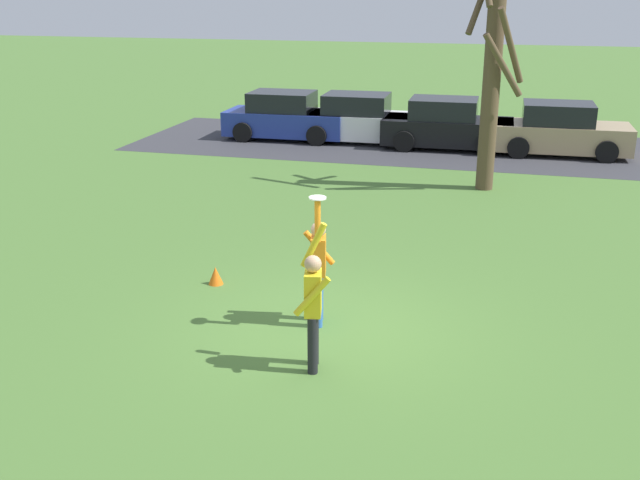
# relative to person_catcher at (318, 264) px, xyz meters

# --- Properties ---
(ground_plane) EXTENTS (120.00, 120.00, 0.00)m
(ground_plane) POSITION_rel_person_catcher_xyz_m (0.18, -0.13, -0.98)
(ground_plane) COLOR #4C7533
(person_catcher) EXTENTS (0.49, 0.58, 2.08)m
(person_catcher) POSITION_rel_person_catcher_xyz_m (0.00, 0.00, 0.00)
(person_catcher) COLOR #3366B7
(person_catcher) RESTS_ON ground_plane
(person_defender) EXTENTS (0.52, 0.61, 2.04)m
(person_defender) POSITION_rel_person_catcher_xyz_m (0.30, -1.42, -0.00)
(person_defender) COLOR black
(person_defender) RESTS_ON ground_plane
(frisbee_disc) EXTENTS (0.25, 0.25, 0.02)m
(frisbee_disc) POSITION_rel_person_catcher_xyz_m (0.05, -0.22, 1.11)
(frisbee_disc) COLOR white
(frisbee_disc) RESTS_ON person_catcher
(parked_car_blue) EXTENTS (4.13, 2.09, 1.59)m
(parked_car_blue) POSITION_rel_person_catcher_xyz_m (-4.82, 14.06, -0.25)
(parked_car_blue) COLOR #233893
(parked_car_blue) RESTS_ON ground_plane
(parked_car_white) EXTENTS (4.13, 2.09, 1.59)m
(parked_car_white) POSITION_rel_person_catcher_xyz_m (-2.26, 14.18, -0.25)
(parked_car_white) COLOR white
(parked_car_white) RESTS_ON ground_plane
(parked_car_black) EXTENTS (4.13, 2.09, 1.59)m
(parked_car_black) POSITION_rel_person_catcher_xyz_m (0.65, 13.86, -0.25)
(parked_car_black) COLOR black
(parked_car_black) RESTS_ON ground_plane
(parked_car_tan) EXTENTS (4.13, 2.09, 1.59)m
(parked_car_tan) POSITION_rel_person_catcher_xyz_m (4.14, 13.78, -0.25)
(parked_car_tan) COLOR tan
(parked_car_tan) RESTS_ON ground_plane
(parking_strip) EXTENTS (18.04, 6.40, 0.01)m
(parking_strip) POSITION_rel_person_catcher_xyz_m (-0.56, 14.03, -0.98)
(parking_strip) COLOR #38383D
(parking_strip) RESTS_ON ground_plane
(bare_tree_tall) EXTENTS (1.54, 1.59, 6.27)m
(bare_tree_tall) POSITION_rel_person_catcher_xyz_m (2.12, 8.94, 1.97)
(bare_tree_tall) COLOR brown
(bare_tree_tall) RESTS_ON ground_plane
(field_cone_orange) EXTENTS (0.26, 0.26, 0.32)m
(field_cone_orange) POSITION_rel_person_catcher_xyz_m (-2.16, 1.10, -0.82)
(field_cone_orange) COLOR orange
(field_cone_orange) RESTS_ON ground_plane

